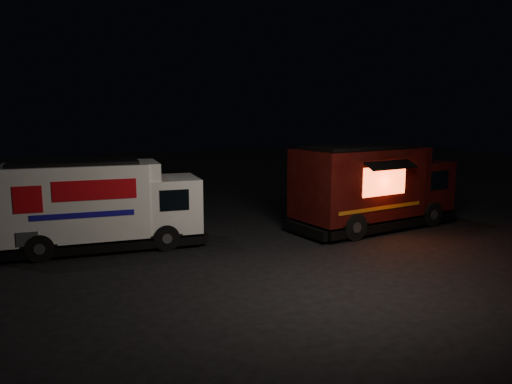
{
  "coord_description": "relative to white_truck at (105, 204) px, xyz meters",
  "views": [
    {
      "loc": [
        -7.8,
        -12.79,
        4.44
      ],
      "look_at": [
        0.36,
        2.0,
        1.67
      ],
      "focal_mm": 35.0,
      "sensor_mm": 36.0,
      "label": 1
    }
  ],
  "objects": [
    {
      "name": "white_truck",
      "position": [
        0.0,
        0.0,
        0.0
      ],
      "size": [
        6.65,
        3.24,
        2.89
      ],
      "primitive_type": null,
      "rotation": [
        0.0,
        0.0,
        -0.17
      ],
      "color": "silver",
      "rests_on": "ground"
    },
    {
      "name": "red_truck",
      "position": [
        9.68,
        -1.97,
        0.14
      ],
      "size": [
        6.94,
        2.86,
        3.17
      ],
      "primitive_type": null,
      "rotation": [
        0.0,
        0.0,
        0.05
      ],
      "color": "#3A0D0A",
      "rests_on": "ground"
    },
    {
      "name": "ground",
      "position": [
        4.44,
        -3.43,
        -1.44
      ],
      "size": [
        80.0,
        80.0,
        0.0
      ],
      "primitive_type": "plane",
      "color": "black",
      "rests_on": "ground"
    }
  ]
}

